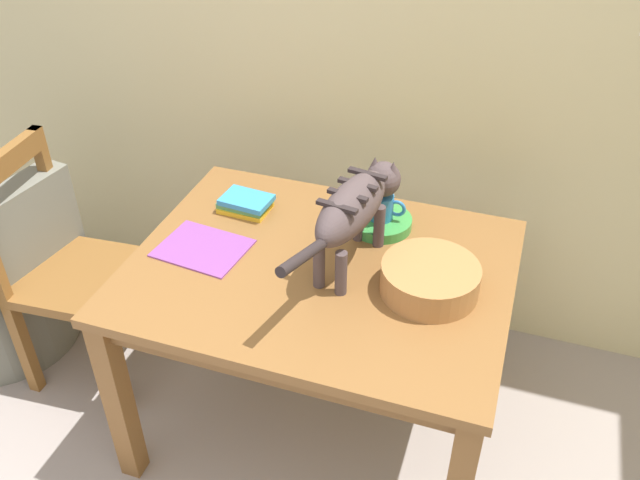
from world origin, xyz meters
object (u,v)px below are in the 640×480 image
(dining_table, at_px, (320,288))
(book_stack, at_px, (246,203))
(coffee_mug, at_px, (383,207))
(magazine, at_px, (203,248))
(saucer_bowl, at_px, (380,222))
(wicker_basket, at_px, (430,279))
(wooden_chair_near, at_px, (72,272))
(cat, at_px, (356,206))

(dining_table, bearing_deg, book_stack, 147.83)
(coffee_mug, distance_m, book_stack, 0.48)
(magazine, bearing_deg, dining_table, 11.75)
(saucer_bowl, distance_m, coffee_mug, 0.06)
(wicker_basket, xyz_separation_m, wooden_chair_near, (-1.32, -0.00, -0.31))
(cat, bearing_deg, magazine, -158.06)
(dining_table, bearing_deg, coffee_mug, 64.73)
(cat, distance_m, saucer_bowl, 0.27)
(dining_table, relative_size, coffee_mug, 9.59)
(magazine, height_order, book_stack, book_stack)
(wicker_basket, bearing_deg, dining_table, 178.06)
(coffee_mug, distance_m, wicker_basket, 0.36)
(dining_table, height_order, wooden_chair_near, wooden_chair_near)
(saucer_bowl, relative_size, book_stack, 1.13)
(dining_table, relative_size, magazine, 4.28)
(wooden_chair_near, bearing_deg, dining_table, 86.54)
(book_stack, bearing_deg, saucer_bowl, 6.10)
(dining_table, bearing_deg, cat, 37.27)
(book_stack, height_order, wooden_chair_near, wooden_chair_near)
(wicker_basket, bearing_deg, wooden_chair_near, -179.93)
(coffee_mug, bearing_deg, cat, -100.40)
(cat, relative_size, wooden_chair_near, 0.74)
(wicker_basket, bearing_deg, saucer_bowl, 128.26)
(coffee_mug, height_order, wicker_basket, coffee_mug)
(saucer_bowl, height_order, wooden_chair_near, wooden_chair_near)
(book_stack, distance_m, wooden_chair_near, 0.73)
(coffee_mug, relative_size, book_stack, 0.66)
(magazine, relative_size, wooden_chair_near, 0.29)
(dining_table, height_order, coffee_mug, coffee_mug)
(cat, xyz_separation_m, saucer_bowl, (0.03, 0.20, -0.18))
(cat, bearing_deg, coffee_mug, 88.95)
(dining_table, distance_m, book_stack, 0.43)
(book_stack, bearing_deg, wooden_chair_near, -159.52)
(dining_table, bearing_deg, wooden_chair_near, -179.22)
(saucer_bowl, height_order, coffee_mug, coffee_mug)
(dining_table, distance_m, saucer_bowl, 0.32)
(dining_table, height_order, magazine, magazine)
(wicker_basket, height_order, wooden_chair_near, wooden_chair_near)
(magazine, relative_size, book_stack, 1.47)
(saucer_bowl, xyz_separation_m, coffee_mug, (0.00, 0.00, 0.06))
(saucer_bowl, bearing_deg, dining_table, -114.60)
(dining_table, xyz_separation_m, book_stack, (-0.35, 0.22, 0.12))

